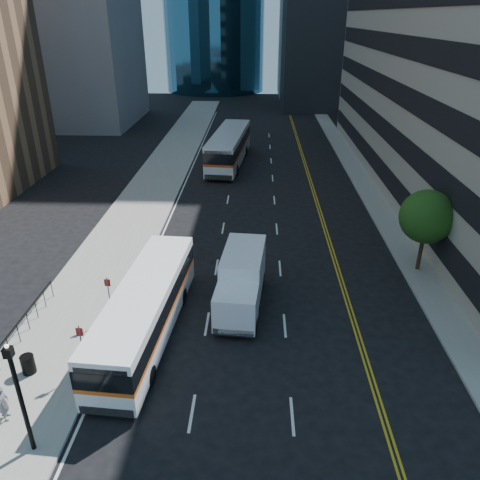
{
  "coord_description": "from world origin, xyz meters",
  "views": [
    {
      "loc": [
        -1.07,
        -17.73,
        14.35
      ],
      "look_at": [
        -1.95,
        6.2,
        2.8
      ],
      "focal_mm": 35.0,
      "sensor_mm": 36.0,
      "label": 1
    }
  ],
  "objects": [
    {
      "name": "bus_rear",
      "position": [
        -4.0,
        30.69,
        1.85
      ],
      "size": [
        4.16,
        13.38,
        3.39
      ],
      "rotation": [
        0.0,
        0.0,
        -0.1
      ],
      "color": "silver",
      "rests_on": "ground"
    },
    {
      "name": "sidewalk_west",
      "position": [
        -10.5,
        25.0,
        0.07
      ],
      "size": [
        5.0,
        90.0,
        0.15
      ],
      "primitive_type": "cube",
      "color": "gray",
      "rests_on": "ground"
    },
    {
      "name": "ground",
      "position": [
        0.0,
        0.0,
        0.0
      ],
      "size": [
        160.0,
        160.0,
        0.0
      ],
      "primitive_type": "plane",
      "color": "black",
      "rests_on": "ground"
    },
    {
      "name": "bus_front",
      "position": [
        -6.3,
        0.94,
        1.56
      ],
      "size": [
        3.24,
        11.21,
        2.85
      ],
      "rotation": [
        0.0,
        0.0,
        -0.08
      ],
      "color": "white",
      "rests_on": "ground"
    },
    {
      "name": "lamp_post",
      "position": [
        -9.0,
        -6.0,
        2.72
      ],
      "size": [
        0.28,
        0.28,
        4.56
      ],
      "color": "black",
      "rests_on": "sidewalk_west"
    },
    {
      "name": "trash_can",
      "position": [
        -10.92,
        -2.06,
        0.59
      ],
      "size": [
        0.73,
        0.73,
        0.88
      ],
      "primitive_type": "cylinder",
      "rotation": [
        0.0,
        0.0,
        0.29
      ],
      "color": "black",
      "rests_on": "sidewalk_west"
    },
    {
      "name": "box_truck",
      "position": [
        -1.79,
        3.79,
        1.56
      ],
      "size": [
        2.66,
        6.33,
        2.95
      ],
      "rotation": [
        0.0,
        0.0,
        -0.09
      ],
      "color": "white",
      "rests_on": "ground"
    },
    {
      "name": "sidewalk_east",
      "position": [
        9.0,
        25.0,
        0.07
      ],
      "size": [
        2.0,
        90.0,
        0.15
      ],
      "primitive_type": "cube",
      "color": "gray",
      "rests_on": "ground"
    },
    {
      "name": "street_tree",
      "position": [
        9.0,
        8.0,
        3.64
      ],
      "size": [
        3.2,
        3.2,
        5.1
      ],
      "color": "#332114",
      "rests_on": "sidewalk_east"
    },
    {
      "name": "pedestrian",
      "position": [
        -10.64,
        -4.64,
        0.93
      ],
      "size": [
        0.54,
        0.66,
        1.57
      ],
      "primitive_type": "imported",
      "rotation": [
        0.0,
        0.0,
        1.89
      ],
      "color": "slate",
      "rests_on": "sidewalk_west"
    }
  ]
}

